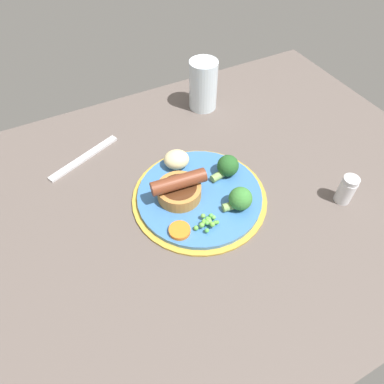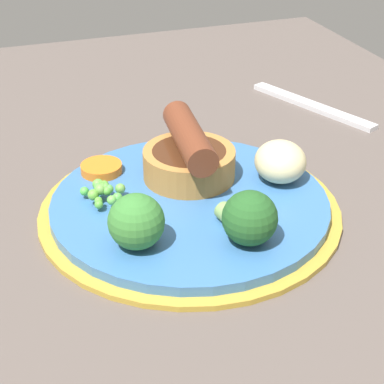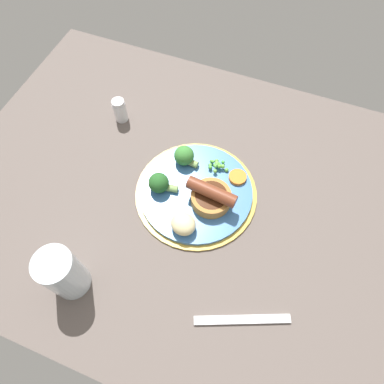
% 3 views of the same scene
% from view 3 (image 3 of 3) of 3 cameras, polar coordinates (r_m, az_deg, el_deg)
% --- Properties ---
extents(dining_table, '(1.10, 0.80, 0.03)m').
position_cam_3_polar(dining_table, '(0.78, -0.07, -0.95)').
color(dining_table, '#564C47').
rests_on(dining_table, ground).
extents(dinner_plate, '(0.27, 0.27, 0.01)m').
position_cam_3_polar(dinner_plate, '(0.76, 0.69, -0.07)').
color(dinner_plate, '#B79333').
rests_on(dinner_plate, dining_table).
extents(sausage_pudding, '(0.11, 0.09, 0.06)m').
position_cam_3_polar(sausage_pudding, '(0.72, 3.21, -0.72)').
color(sausage_pudding, '#AD7538').
rests_on(sausage_pudding, dinner_plate).
extents(pea_pile, '(0.05, 0.04, 0.02)m').
position_cam_3_polar(pea_pile, '(0.78, 4.28, 4.52)').
color(pea_pile, '#53A64A').
rests_on(pea_pile, dinner_plate).
extents(broccoli_floret_near, '(0.06, 0.05, 0.05)m').
position_cam_3_polar(broccoli_floret_near, '(0.78, -1.25, 6.02)').
color(broccoli_floret_near, '#387A33').
rests_on(broccoli_floret_near, dinner_plate).
extents(broccoli_floret_far, '(0.06, 0.04, 0.04)m').
position_cam_3_polar(broccoli_floret_far, '(0.74, -5.42, 1.46)').
color(broccoli_floret_far, '#235623').
rests_on(broccoli_floret_far, dinner_plate).
extents(potato_chunk_0, '(0.07, 0.06, 0.04)m').
position_cam_3_polar(potato_chunk_0, '(0.70, -1.47, -5.34)').
color(potato_chunk_0, beige).
rests_on(potato_chunk_0, dinner_plate).
extents(carrot_slice_6, '(0.04, 0.04, 0.01)m').
position_cam_3_polar(carrot_slice_6, '(0.77, 7.61, 2.47)').
color(carrot_slice_6, orange).
rests_on(carrot_slice_6, dinner_plate).
extents(fork, '(0.17, 0.08, 0.01)m').
position_cam_3_polar(fork, '(0.69, 8.35, -20.29)').
color(fork, silver).
rests_on(fork, dining_table).
extents(drinking_glass, '(0.07, 0.07, 0.12)m').
position_cam_3_polar(drinking_glass, '(0.68, -20.68, -12.58)').
color(drinking_glass, silver).
rests_on(drinking_glass, dining_table).
extents(salt_shaker, '(0.03, 0.03, 0.06)m').
position_cam_3_polar(salt_shaker, '(0.89, -11.91, 13.19)').
color(salt_shaker, silver).
rests_on(salt_shaker, dining_table).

